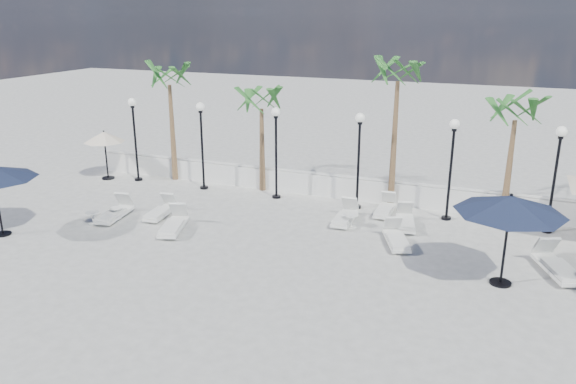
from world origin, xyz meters
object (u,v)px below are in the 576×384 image
at_px(lounger_3, 385,208).
at_px(parasol_navy_mid, 510,205).
at_px(lounger_1, 115,212).
at_px(lounger_2, 174,224).
at_px(lounger_7, 557,266).
at_px(lounger_5, 345,216).
at_px(parasol_cream_small, 104,138).
at_px(lounger_0, 161,211).
at_px(lounger_4, 406,221).
at_px(lounger_6, 396,238).

xyz_separation_m(lounger_3, parasol_navy_mid, (4.39, -4.60, 2.20)).
bearing_deg(lounger_1, lounger_2, -14.96).
distance_m(lounger_1, lounger_7, 15.40).
distance_m(lounger_2, lounger_5, 6.29).
height_order(lounger_3, parasol_cream_small, parasol_cream_small).
bearing_deg(lounger_2, parasol_cream_small, 127.58).
distance_m(lounger_0, lounger_7, 13.87).
distance_m(lounger_3, lounger_5, 1.88).
bearing_deg(lounger_2, lounger_7, -11.85).
bearing_deg(lounger_5, lounger_7, -15.96).
height_order(lounger_2, lounger_5, lounger_2).
relative_size(lounger_1, lounger_3, 1.15).
height_order(lounger_2, lounger_7, lounger_7).
relative_size(lounger_0, lounger_3, 1.05).
xyz_separation_m(lounger_0, lounger_3, (7.95, 3.47, -0.01)).
distance_m(lounger_4, parasol_navy_mid, 5.35).
bearing_deg(lounger_7, lounger_0, 158.42).
distance_m(lounger_0, lounger_4, 9.25).
height_order(lounger_0, lounger_5, lounger_5).
relative_size(lounger_0, parasol_navy_mid, 0.62).
xyz_separation_m(lounger_2, lounger_7, (12.58, 1.27, 0.01)).
height_order(lounger_4, lounger_6, lounger_6).
xyz_separation_m(lounger_7, parasol_navy_mid, (-1.53, -1.29, 2.15)).
relative_size(lounger_3, parasol_cream_small, 0.78).
relative_size(lounger_7, parasol_navy_mid, 0.73).
bearing_deg(lounger_2, lounger_6, -5.06).
relative_size(lounger_4, lounger_6, 0.99).
height_order(lounger_3, lounger_5, lounger_5).
bearing_deg(lounger_0, parasol_navy_mid, -11.51).
relative_size(lounger_2, lounger_6, 1.08).
distance_m(lounger_1, parasol_navy_mid, 14.01).
height_order(lounger_0, lounger_3, lounger_0).
bearing_deg(lounger_5, lounger_3, 49.09).
relative_size(lounger_6, parasol_cream_small, 0.86).
distance_m(lounger_2, lounger_7, 12.65).
distance_m(lounger_2, lounger_6, 7.86).
xyz_separation_m(lounger_2, lounger_3, (6.66, 4.57, -0.03)).
relative_size(lounger_0, lounger_2, 0.89).
relative_size(lounger_1, parasol_navy_mid, 0.68).
bearing_deg(lounger_1, lounger_5, 9.80).
distance_m(lounger_7, parasol_navy_mid, 2.94).
distance_m(lounger_1, lounger_4, 10.92).
xyz_separation_m(lounger_0, parasol_navy_mid, (12.34, -1.13, 2.19)).
bearing_deg(lounger_6, lounger_1, 165.41).
height_order(lounger_7, parasol_navy_mid, parasol_navy_mid).
height_order(lounger_5, parasol_cream_small, parasol_cream_small).
bearing_deg(parasol_cream_small, lounger_4, -4.33).
bearing_deg(lounger_2, lounger_3, 16.86).
distance_m(lounger_7, parasol_cream_small, 19.48).
xyz_separation_m(lounger_1, lounger_6, (10.46, 1.43, -0.01)).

